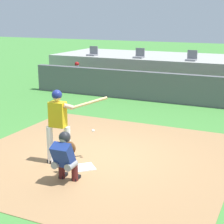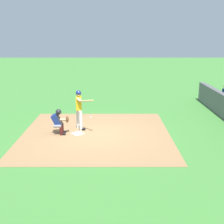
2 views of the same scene
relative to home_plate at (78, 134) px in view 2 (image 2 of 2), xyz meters
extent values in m
plane|color=#428438|center=(0.00, 0.80, -0.02)|extent=(80.00, 80.00, 0.00)
cube|color=#9E754C|center=(0.00, 0.80, -0.02)|extent=(6.40, 6.40, 0.01)
cube|color=white|center=(0.00, 0.00, 0.00)|extent=(0.62, 0.62, 0.02)
cylinder|color=silver|center=(-0.89, -0.08, 0.44)|extent=(0.15, 0.15, 0.92)
cylinder|color=silver|center=(-0.51, 0.10, 0.44)|extent=(0.15, 0.15, 0.92)
cube|color=gold|center=(-0.70, 0.01, 1.20)|extent=(0.40, 0.27, 0.60)
sphere|color=tan|center=(-0.70, 0.01, 1.63)|extent=(0.21, 0.21, 0.21)
sphere|color=navy|center=(-0.70, 0.01, 1.66)|extent=(0.24, 0.24, 0.24)
cylinder|color=tan|center=(-0.62, 0.09, 1.41)|extent=(0.57, 0.19, 0.18)
cylinder|color=tan|center=(-0.43, 0.05, 1.41)|extent=(0.25, 0.25, 0.17)
cylinder|color=tan|center=(-0.06, 0.42, 1.45)|extent=(0.65, 0.64, 0.24)
cube|color=black|center=(-0.88, -0.02, 0.02)|extent=(0.16, 0.28, 0.09)
cube|color=black|center=(-0.50, 0.16, 0.02)|extent=(0.16, 0.28, 0.09)
cylinder|color=gray|center=(-0.17, -0.85, 0.40)|extent=(0.17, 0.33, 0.16)
cylinder|color=#4C1919|center=(-0.17, -0.70, 0.19)|extent=(0.14, 0.14, 0.42)
cube|color=black|center=(-0.18, -0.64, 0.02)|extent=(0.12, 0.24, 0.08)
cylinder|color=gray|center=(0.15, -0.83, 0.40)|extent=(0.17, 0.33, 0.16)
cylinder|color=#4C1919|center=(0.15, -0.68, 0.19)|extent=(0.14, 0.14, 0.42)
cube|color=black|center=(0.14, -0.63, 0.02)|extent=(0.12, 0.24, 0.08)
cube|color=navy|center=(0.00, -0.89, 0.62)|extent=(0.42, 0.46, 0.57)
cube|color=#2D2D33|center=(-0.01, -0.77, 0.62)|extent=(0.39, 0.27, 0.45)
sphere|color=tan|center=(-0.01, -0.81, 0.96)|extent=(0.21, 0.21, 0.21)
sphere|color=#232328|center=(-0.01, -0.79, 0.98)|extent=(0.25, 0.25, 0.25)
cylinder|color=tan|center=(-0.06, -0.67, 0.62)|extent=(0.12, 0.45, 0.10)
ellipsoid|color=brown|center=(-0.11, -0.45, 0.62)|extent=(0.29, 0.13, 0.30)
sphere|color=white|center=(-0.07, 0.58, 0.72)|extent=(0.07, 0.07, 0.07)
cylinder|color=#939399|center=(-5.17, 8.05, 0.47)|extent=(0.15, 0.40, 0.15)
cylinder|color=#939399|center=(-5.17, 7.85, 0.20)|extent=(0.13, 0.13, 0.45)
cube|color=maroon|center=(-5.17, 7.80, 0.02)|extent=(0.11, 0.24, 0.08)
cylinder|color=#939399|center=(-4.91, 8.05, 0.47)|extent=(0.15, 0.40, 0.15)
cylinder|color=#939399|center=(-4.91, 7.85, 0.20)|extent=(0.13, 0.13, 0.45)
cube|color=maroon|center=(-4.91, 7.80, 0.02)|extent=(0.11, 0.24, 0.08)
cylinder|color=beige|center=(-5.24, 8.13, 0.63)|extent=(0.09, 0.41, 0.22)
cylinder|color=beige|center=(-4.84, 8.13, 0.63)|extent=(0.09, 0.41, 0.22)
camera|label=1|loc=(3.99, -6.97, 3.44)|focal=59.26mm
camera|label=2|loc=(11.78, 1.50, 4.24)|focal=45.91mm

